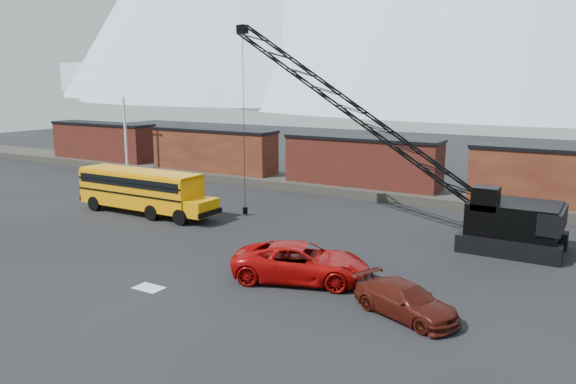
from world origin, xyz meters
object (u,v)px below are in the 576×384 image
at_px(red_pickup, 301,262).
at_px(maroon_suv, 406,300).
at_px(school_bus, 143,190).
at_px(crawler_crane, 367,120).

bearing_deg(red_pickup, maroon_suv, -123.15).
relative_size(red_pickup, maroon_suv, 1.38).
relative_size(school_bus, crawler_crane, 0.55).
relative_size(school_bus, red_pickup, 1.76).
xyz_separation_m(maroon_suv, crawler_crane, (-6.90, 11.78, 6.47)).
bearing_deg(crawler_crane, red_pickup, -83.94).
distance_m(red_pickup, maroon_suv, 6.01).
bearing_deg(red_pickup, crawler_crane, -12.56).
bearing_deg(maroon_suv, crawler_crane, 52.27).
distance_m(school_bus, crawler_crane, 16.96).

